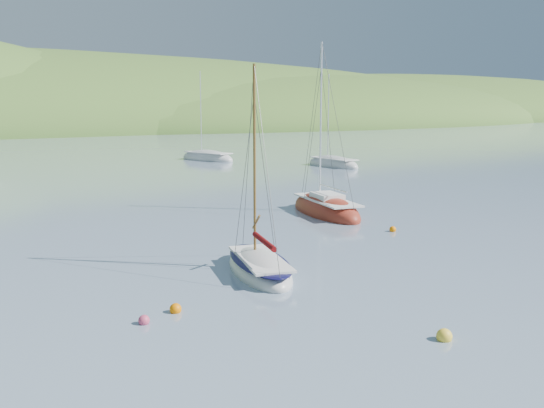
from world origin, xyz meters
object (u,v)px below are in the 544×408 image
daysailer_white (260,268)px  distant_sloop_b (207,159)px  sloop_red (326,210)px  distant_sloop_d (333,165)px

daysailer_white → distant_sloop_b: bearing=81.9°
distant_sloop_b → sloop_red: bearing=-122.6°
sloop_red → daysailer_white: bearing=-126.7°
daysailer_white → distant_sloop_b: 52.37m
sloop_red → distant_sloop_d: bearing=63.0°
daysailer_white → sloop_red: size_ratio=0.79×
distant_sloop_d → distant_sloop_b: bearing=119.2°
distant_sloop_d → sloop_red: bearing=-131.3°
sloop_red → distant_sloop_d: size_ratio=1.07×
daysailer_white → distant_sloop_d: distant_sloop_d is taller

